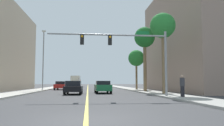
# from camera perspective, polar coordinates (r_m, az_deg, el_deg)

# --- Properties ---
(ground) EXTENTS (192.00, 192.00, 0.00)m
(ground) POSITION_cam_1_polar(r_m,az_deg,el_deg) (49.79, -6.18, -6.36)
(ground) COLOR #38383A
(sidewalk_left) EXTENTS (2.83, 168.00, 0.15)m
(sidewalk_left) POSITION_cam_1_polar(r_m,az_deg,el_deg) (50.40, -15.05, -6.12)
(sidewalk_left) COLOR #B2ADA3
(sidewalk_left) RESTS_ON ground
(sidewalk_right) EXTENTS (2.83, 168.00, 0.15)m
(sidewalk_right) POSITION_cam_1_polar(r_m,az_deg,el_deg) (50.38, 2.69, -6.28)
(sidewalk_right) COLOR #9E9B93
(sidewalk_right) RESTS_ON ground
(lane_marking_center) EXTENTS (0.16, 144.00, 0.01)m
(lane_marking_center) POSITION_cam_1_polar(r_m,az_deg,el_deg) (49.79, -6.18, -6.35)
(lane_marking_center) COLOR yellow
(lane_marking_center) RESTS_ON ground
(building_right_near) EXTENTS (13.89, 21.60, 15.34)m
(building_right_near) POSITION_cam_1_polar(r_m,az_deg,el_deg) (36.65, 23.54, 5.52)
(building_right_near) COLOR gray
(building_right_near) RESTS_ON ground
(traffic_signal_mast) EXTENTS (10.13, 0.36, 5.56)m
(traffic_signal_mast) POSITION_cam_1_polar(r_m,az_deg,el_deg) (19.15, 4.19, 4.07)
(traffic_signal_mast) COLOR gray
(traffic_signal_mast) RESTS_ON sidewalk_right
(street_lamp) EXTENTS (0.56, 0.28, 9.12)m
(street_lamp) POSITION_cam_1_polar(r_m,az_deg,el_deg) (35.83, -17.11, 1.47)
(street_lamp) COLOR gray
(street_lamp) RESTS_ON sidewalk_left
(palm_near) EXTENTS (2.61, 2.61, 8.28)m
(palm_near) POSITION_cam_1_polar(r_m,az_deg,el_deg) (23.92, 12.77, 8.95)
(palm_near) COLOR brown
(palm_near) RESTS_ON sidewalk_right
(palm_mid) EXTENTS (2.71, 2.71, 8.46)m
(palm_mid) POSITION_cam_1_polar(r_m,az_deg,el_deg) (30.16, 8.29, 6.11)
(palm_mid) COLOR brown
(palm_mid) RESTS_ON sidewalk_right
(palm_far) EXTENTS (2.62, 2.62, 6.35)m
(palm_far) POSITION_cam_1_polar(r_m,az_deg,el_deg) (36.41, 6.21, 1.14)
(palm_far) COLOR brown
(palm_far) RESTS_ON sidewalk_right
(car_green) EXTENTS (1.89, 4.37, 1.45)m
(car_green) POSITION_cam_1_polar(r_m,az_deg,el_deg) (26.77, -2.38, -6.07)
(car_green) COLOR #196638
(car_green) RESTS_ON ground
(car_red) EXTENTS (1.91, 4.47, 1.45)m
(car_red) POSITION_cam_1_polar(r_m,az_deg,el_deg) (39.95, -12.88, -5.56)
(car_red) COLOR red
(car_red) RESTS_ON ground
(car_black) EXTENTS (1.87, 4.04, 1.44)m
(car_black) POSITION_cam_1_polar(r_m,az_deg,el_deg) (24.59, -9.74, -6.17)
(car_black) COLOR black
(car_black) RESTS_ON ground
(car_gray) EXTENTS (1.96, 4.00, 1.42)m
(car_gray) POSITION_cam_1_polar(r_m,az_deg,el_deg) (59.98, -9.49, -5.35)
(car_gray) COLOR slate
(car_gray) RESTS_ON ground
(car_yellow) EXTENTS (1.94, 4.22, 1.46)m
(car_yellow) POSITION_cam_1_polar(r_m,az_deg,el_deg) (52.96, -11.71, -5.37)
(car_yellow) COLOR gold
(car_yellow) RESTS_ON ground
(delivery_truck) EXTENTS (2.65, 7.38, 3.11)m
(delivery_truck) POSITION_cam_1_polar(r_m,az_deg,el_deg) (67.38, -9.21, -4.52)
(delivery_truck) COLOR red
(delivery_truck) RESTS_ON ground
(pedestrian) EXTENTS (0.38, 0.38, 1.73)m
(pedestrian) POSITION_cam_1_polar(r_m,az_deg,el_deg) (18.80, 17.47, -5.57)
(pedestrian) COLOR black
(pedestrian) RESTS_ON sidewalk_right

